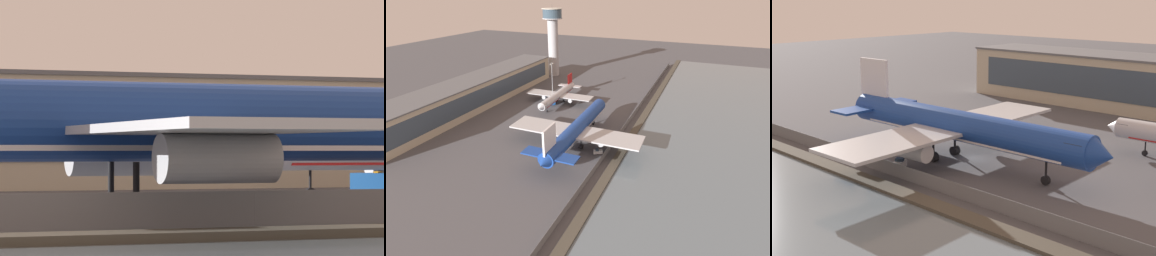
# 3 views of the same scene
# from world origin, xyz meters

# --- Properties ---
(ground_plane) EXTENTS (500.00, 500.00, 0.00)m
(ground_plane) POSITION_xyz_m (0.00, 0.00, 0.00)
(ground_plane) COLOR #4C4C51
(shoreline_seawall) EXTENTS (320.00, 3.00, 0.50)m
(shoreline_seawall) POSITION_xyz_m (0.00, -20.50, 0.25)
(shoreline_seawall) COLOR #474238
(shoreline_seawall) RESTS_ON ground
(perimeter_fence) EXTENTS (280.00, 0.10, 2.32)m
(perimeter_fence) POSITION_xyz_m (0.00, -16.00, 1.16)
(perimeter_fence) COLOR slate
(perimeter_fence) RESTS_ON ground
(cargo_jet_blue) EXTENTS (57.70, 49.46, 16.48)m
(cargo_jet_blue) POSITION_xyz_m (-1.45, -3.12, 6.29)
(cargo_jet_blue) COLOR #193D93
(cargo_jet_blue) RESTS_ON ground
(baggage_tug) EXTENTS (2.86, 3.58, 1.80)m
(baggage_tug) POSITION_xyz_m (-5.17, -12.96, 0.81)
(baggage_tug) COLOR white
(baggage_tug) RESTS_ON ground
(ops_van) EXTENTS (4.85, 5.39, 2.48)m
(ops_van) POSITION_xyz_m (30.80, 25.89, 1.28)
(ops_van) COLOR #19519E
(ops_van) RESTS_ON ground
(terminal_building) EXTENTS (119.47, 18.52, 13.72)m
(terminal_building) POSITION_xyz_m (14.80, 59.47, 6.87)
(terminal_building) COLOR #BCB299
(terminal_building) RESTS_ON ground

